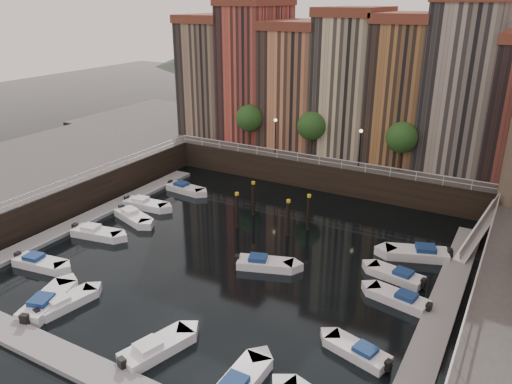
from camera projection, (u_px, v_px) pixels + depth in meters
The scene contains 27 objects.
ground at pixel (244, 250), 42.11m from camera, with size 200.00×200.00×0.00m, color black.
quay_far at pixel (349, 155), 62.67m from camera, with size 80.00×20.00×3.00m, color black.
quay_left at pixel (7, 184), 52.73m from camera, with size 20.00×36.00×3.00m, color black.
dock_left at pixel (96, 214), 48.63m from camera, with size 2.00×28.00×0.35m, color gray.
dock_right at pixel (442, 309), 33.83m from camera, with size 2.00×28.00×0.35m, color gray.
dock_near at pixel (91, 371), 28.24m from camera, with size 30.00×2.00×0.35m, color gray.
mountains at pixel (468, 48), 127.76m from camera, with size 145.00×100.00×18.00m.
far_terrace at pixel (376, 83), 55.69m from camera, with size 48.70×10.30×17.50m.
promenade_trees at pixel (317, 127), 55.10m from camera, with size 21.20×3.20×5.20m.
street_lamps at pixel (316, 135), 54.39m from camera, with size 10.36×0.36×4.18m.
railings at pixel (271, 190), 44.70m from camera, with size 36.08×34.04×0.52m.
gangway at pixel (480, 228), 41.71m from camera, with size 2.78×8.32×3.73m.
mooring_pilings at pixel (271, 210), 45.83m from camera, with size 6.39×3.60×3.78m.
boat_left_0 at pixel (39, 263), 39.37m from camera, with size 4.67×2.28×1.05m.
boat_left_1 at pixel (96, 233), 44.36m from camera, with size 4.88×2.48×1.09m.
boat_left_2 at pixel (133, 217), 47.65m from camera, with size 4.88×3.04×1.10m.
boat_left_3 at pixel (145, 204), 50.51m from camera, with size 4.89×2.15×1.10m.
boat_left_4 at pixel (185, 189), 54.68m from camera, with size 4.69×2.01×1.06m.
boat_right_1 at pixel (359, 352), 29.51m from camera, with size 4.28×2.48×0.96m.
boat_right_2 at pixel (400, 299), 34.67m from camera, with size 4.54×2.37×1.02m.
boat_right_3 at pixel (397, 275), 37.59m from camera, with size 4.49×2.34×1.01m.
boat_right_4 at pixel (418, 253), 40.71m from camera, with size 5.33×3.44×1.20m.
boat_near_0 at pixel (47, 302), 34.24m from camera, with size 3.15×5.15×1.16m.
boat_near_1 at pixel (65, 302), 34.27m from camera, with size 2.25×4.42×0.99m.
boat_near_2 at pixel (156, 348), 29.74m from camera, with size 2.92×4.93×1.10m.
boat_near_3 at pixel (239, 384), 26.98m from camera, with size 1.74×4.77×1.10m.
boat_extra_718 at pixel (264, 264), 39.24m from camera, with size 4.73×3.02×1.06m.
Camera 1 is at (19.24, -32.14, 19.87)m, focal length 35.00 mm.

